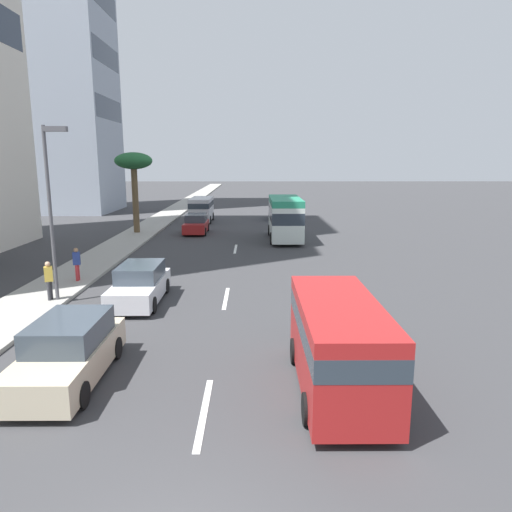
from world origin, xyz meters
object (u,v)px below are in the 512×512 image
Objects in this scene: van_second at (338,340)px; street_lamp at (52,195)px; pedestrian_near_lamp at (77,263)px; car_fifth at (196,224)px; car_sixth at (279,212)px; minibus_lead at (285,217)px; car_fourth at (69,352)px; pedestrian_mid_block at (49,279)px; van_third at (201,208)px; car_seventh at (140,284)px; palm_tree at (134,165)px.

van_second is 12.87m from street_lamp.
pedestrian_near_lamp is 0.23× the size of street_lamp.
car_sixth is at bearing 142.01° from car_fifth.
minibus_lead reaches higher than car_fourth.
pedestrian_mid_block is (-3.17, -0.03, 0.01)m from pedestrian_near_lamp.
minibus_lead is 1.33× the size of van_third.
pedestrian_near_lamp is (-23.18, 3.40, -0.30)m from van_third.
pedestrian_near_lamp reaches higher than car_seventh.
car_fourth is at bearing -170.34° from palm_tree.
van_second is 12.79m from pedestrian_mid_block.
van_second is 1.18× the size of car_fourth.
van_third is at bearing -177.26° from car_fifth.
van_second is 0.87× the size of palm_tree.
street_lamp is (-3.13, -0.41, 3.39)m from pedestrian_near_lamp.
car_fifth is at bearing 179.69° from car_seventh.
pedestrian_near_lamp is 0.99× the size of pedestrian_mid_block.
palm_tree is (-9.47, 11.80, 4.64)m from car_sixth.
palm_tree is at bearing -170.34° from car_fourth.
street_lamp is at bearing 146.99° from minibus_lead.
street_lamp is (7.53, 9.98, 3.07)m from van_second.
minibus_lead is at bearing 65.00° from car_fifth.
car_seventh is (-26.18, -0.25, -0.57)m from van_third.
car_fifth is (3.21, 6.88, -0.96)m from minibus_lead.
pedestrian_mid_block is at bearing -102.42° from pedestrian_near_lamp.
pedestrian_mid_block is (-15.78, 10.61, -0.68)m from minibus_lead.
pedestrian_mid_block reaches higher than car_fifth.
palm_tree is at bearing 80.47° from pedestrian_near_lamp.
palm_tree is (18.47, 4.57, 4.68)m from car_seventh.
pedestrian_mid_block is (7.49, 10.36, -0.31)m from van_second.
minibus_lead is 1.10× the size of palm_tree.
car_sixth reaches higher than car_seventh.
van_third is at bearing -6.49° from street_lamp.
van_third is 26.19m from car_seventh.
palm_tree is at bearing -85.71° from car_fifth.
car_sixth is at bearing 53.51° from pedestrian_near_lamp.
pedestrian_mid_block is at bearing -153.71° from car_fourth.
pedestrian_near_lamp is 3.17m from pedestrian_mid_block.
pedestrian_near_lamp is at bearing -176.60° from palm_tree.
van_second is 1.34× the size of car_sixth.
pedestrian_mid_block is at bearing -7.30° from van_third.
street_lamp is (-15.74, 10.22, 2.70)m from minibus_lead.
van_third reaches higher than pedestrian_mid_block.
pedestrian_near_lamp reaches higher than car_fourth.
van_third reaches higher than car_seventh.
van_third is at bearing 34.38° from minibus_lead.
car_seventh is 2.87× the size of pedestrian_mid_block.
palm_tree is at bearing 4.08° from street_lamp.
car_fifth is at bearing -124.33° from pedestrian_mid_block.
car_sixth is at bearing -51.23° from palm_tree.
car_fourth is at bearing 0.04° from van_third.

